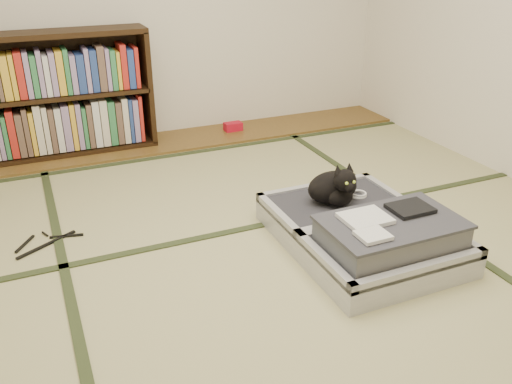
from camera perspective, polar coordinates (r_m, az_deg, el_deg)
name	(u,v)px	position (r m, az deg, el deg)	size (l,w,h in m)	color
floor	(274,264)	(2.82, 1.92, -7.56)	(4.50, 4.50, 0.00)	tan
wood_strip	(171,141)	(4.52, -8.99, 5.28)	(4.00, 0.50, 0.02)	brown
red_item	(233,127)	(4.70, -2.43, 6.90)	(0.15, 0.09, 0.07)	red
tatami_borders	(239,222)	(3.21, -1.85, -3.13)	(4.00, 4.50, 0.01)	#2D381E
bookcase	(61,97)	(4.35, -19.82, 9.40)	(1.33, 0.30, 0.92)	black
suitcase	(365,232)	(2.94, 11.41, -4.17)	(0.77, 1.03, 0.30)	#B6B6BB
cat	(335,187)	(3.08, 8.34, 0.50)	(0.34, 0.35, 0.28)	black
cable_coil	(358,194)	(3.24, 10.69, -0.24)	(0.11, 0.11, 0.03)	white
hanger	(46,242)	(3.21, -21.20, -4.93)	(0.36, 0.26, 0.01)	black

